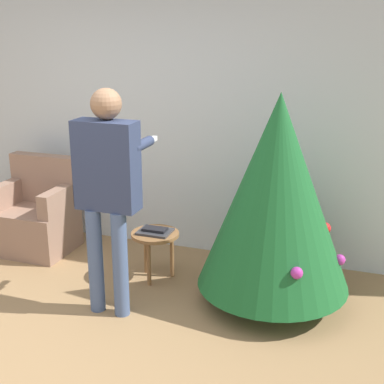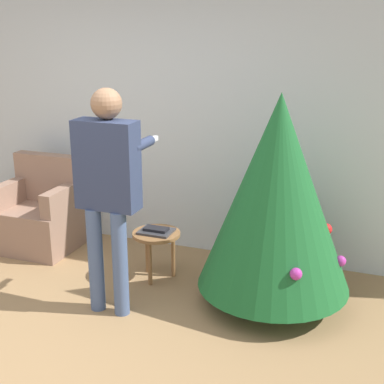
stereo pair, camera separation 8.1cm
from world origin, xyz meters
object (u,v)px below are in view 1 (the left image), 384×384
object	(u,v)px
christmas_tree	(276,193)
person_standing	(107,181)
side_stool	(155,239)
armchair	(37,217)

from	to	relation	value
christmas_tree	person_standing	distance (m)	1.30
person_standing	side_stool	bearing A→B (deg)	79.68
person_standing	side_stool	world-z (taller)	person_standing
side_stool	armchair	bearing A→B (deg)	171.20
armchair	christmas_tree	bearing A→B (deg)	-6.95
christmas_tree	side_stool	distance (m)	1.22
person_standing	armchair	bearing A→B (deg)	147.00
armchair	person_standing	bearing A→B (deg)	-33.00
armchair	side_stool	xyz separation A→B (m)	(1.39, -0.21, 0.03)
person_standing	side_stool	size ratio (longest dim) A/B	4.02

